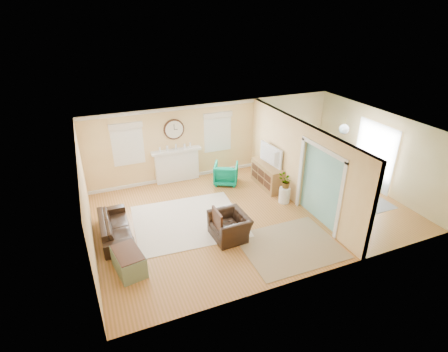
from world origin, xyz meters
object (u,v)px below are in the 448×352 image
at_px(dining_table, 331,184).
at_px(sofa, 115,227).
at_px(green_chair, 226,174).
at_px(credenza, 267,175).
at_px(eames_chair, 230,226).

bearing_deg(dining_table, sofa, 95.37).
xyz_separation_m(green_chair, credenza, (1.21, -0.73, 0.04)).
height_order(green_chair, dining_table, green_chair).
relative_size(sofa, credenza, 1.31).
height_order(eames_chair, credenza, credenza).
xyz_separation_m(sofa, eames_chair, (2.80, -1.19, 0.05)).
xyz_separation_m(eames_chair, green_chair, (1.12, 2.92, 0.03)).
bearing_deg(green_chair, credenza, 177.34).
relative_size(green_chair, credenza, 0.54).
bearing_deg(eames_chair, dining_table, 101.17).
height_order(sofa, credenza, credenza).
distance_m(eames_chair, green_chair, 3.13).
xyz_separation_m(sofa, dining_table, (6.82, -0.20, 0.03)).
bearing_deg(sofa, dining_table, -91.51).
relative_size(eames_chair, green_chair, 1.28).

